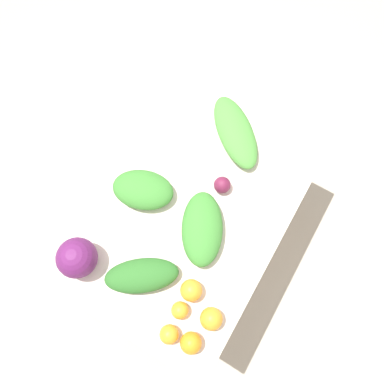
{
  "coord_description": "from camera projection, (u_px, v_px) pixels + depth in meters",
  "views": [
    {
      "loc": [
        0.41,
        0.25,
        2.22
      ],
      "look_at": [
        0.0,
        0.0,
        0.79
      ],
      "focal_mm": 35.0,
      "sensor_mm": 36.0,
      "label": 1
    }
  ],
  "objects": [
    {
      "name": "greens_bunch_kale",
      "position": [
        202.0,
        228.0,
        1.44
      ],
      "size": [
        0.34,
        0.28,
        0.09
      ],
      "primitive_type": "ellipsoid",
      "rotation": [
        0.0,
        0.0,
        0.5
      ],
      "color": "#3D8433",
      "rests_on": "dining_table"
    },
    {
      "name": "orange_0",
      "position": [
        180.0,
        310.0,
        1.36
      ],
      "size": [
        0.06,
        0.06,
        0.06
      ],
      "primitive_type": "sphere",
      "color": "orange",
      "rests_on": "dining_table"
    },
    {
      "name": "dining_table",
      "position": [
        192.0,
        202.0,
        1.65
      ],
      "size": [
        1.19,
        0.8,
        0.77
      ],
      "color": "silver",
      "rests_on": "ground_plane"
    },
    {
      "name": "greens_bunch_scallion",
      "position": [
        142.0,
        275.0,
        1.39
      ],
      "size": [
        0.27,
        0.3,
        0.08
      ],
      "primitive_type": "ellipsoid",
      "rotation": [
        0.0,
        0.0,
        2.23
      ],
      "color": "#2D6B28",
      "rests_on": "dining_table"
    },
    {
      "name": "orange_2",
      "position": [
        191.0,
        290.0,
        1.37
      ],
      "size": [
        0.08,
        0.08,
        0.08
      ],
      "primitive_type": "sphere",
      "color": "orange",
      "rests_on": "dining_table"
    },
    {
      "name": "beet_root",
      "position": [
        222.0,
        185.0,
        1.51
      ],
      "size": [
        0.07,
        0.07,
        0.07
      ],
      "primitive_type": "sphere",
      "color": "maroon",
      "rests_on": "dining_table"
    },
    {
      "name": "orange_1",
      "position": [
        169.0,
        334.0,
        1.33
      ],
      "size": [
        0.07,
        0.07,
        0.07
      ],
      "primitive_type": "sphere",
      "color": "orange",
      "rests_on": "dining_table"
    },
    {
      "name": "greens_bunch_chard",
      "position": [
        143.0,
        190.0,
        1.49
      ],
      "size": [
        0.24,
        0.29,
        0.09
      ],
      "primitive_type": "ellipsoid",
      "rotation": [
        0.0,
        0.0,
        1.91
      ],
      "color": "#3D8433",
      "rests_on": "dining_table"
    },
    {
      "name": "orange_3",
      "position": [
        211.0,
        319.0,
        1.34
      ],
      "size": [
        0.08,
        0.08,
        0.08
      ],
      "primitive_type": "sphere",
      "color": "orange",
      "rests_on": "dining_table"
    },
    {
      "name": "greens_bunch_dandelion",
      "position": [
        235.0,
        132.0,
        1.58
      ],
      "size": [
        0.34,
        0.37,
        0.07
      ],
      "primitive_type": "ellipsoid",
      "rotation": [
        0.0,
        0.0,
        4.0
      ],
      "color": "#4C933D",
      "rests_on": "dining_table"
    },
    {
      "name": "ground_plane",
      "position": [
        192.0,
        233.0,
        2.26
      ],
      "size": [
        8.0,
        8.0,
        0.0
      ],
      "primitive_type": "plane",
      "color": "#B2A899"
    },
    {
      "name": "cabbage_purple",
      "position": [
        77.0,
        258.0,
        1.37
      ],
      "size": [
        0.15,
        0.15,
        0.15
      ],
      "primitive_type": "sphere",
      "color": "#601E5B",
      "rests_on": "dining_table"
    },
    {
      "name": "orange_4",
      "position": [
        191.0,
        343.0,
        1.32
      ],
      "size": [
        0.08,
        0.08,
        0.08
      ],
      "primitive_type": "sphere",
      "color": "orange",
      "rests_on": "dining_table"
    }
  ]
}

